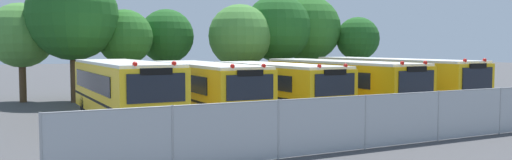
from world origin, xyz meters
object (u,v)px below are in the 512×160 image
(tree_1, at_px, (72,14))
(traffic_cone, at_px, (488,118))
(tree_4, at_px, (243,35))
(school_bus_3, at_px, (338,82))
(school_bus_0, at_px, (123,88))
(tree_3, at_px, (168,36))
(tree_6, at_px, (309,29))
(tree_7, at_px, (359,38))
(school_bus_1, at_px, (204,87))
(school_bus_4, at_px, (392,79))
(tree_5, at_px, (276,28))
(tree_2, at_px, (122,36))
(tree_0, at_px, (23,36))
(school_bus_2, at_px, (276,85))

(tree_1, relative_size, traffic_cone, 11.92)
(tree_1, relative_size, tree_4, 1.24)
(school_bus_3, relative_size, traffic_cone, 18.04)
(school_bus_0, height_order, tree_3, tree_3)
(school_bus_0, height_order, tree_6, tree_6)
(tree_6, relative_size, tree_7, 1.28)
(school_bus_0, xyz_separation_m, school_bus_1, (3.76, 0.11, -0.07))
(traffic_cone, bearing_deg, tree_4, 99.68)
(school_bus_1, relative_size, tree_4, 1.73)
(school_bus_0, relative_size, traffic_cone, 15.71)
(school_bus_4, height_order, traffic_cone, school_bus_4)
(school_bus_1, height_order, tree_5, tree_5)
(tree_5, relative_size, tree_7, 1.28)
(tree_1, height_order, tree_4, tree_1)
(school_bus_1, height_order, traffic_cone, school_bus_1)
(tree_2, relative_size, tree_5, 0.79)
(tree_1, distance_m, traffic_cone, 22.38)
(tree_5, bearing_deg, school_bus_4, -77.12)
(school_bus_3, bearing_deg, tree_6, -114.31)
(tree_3, relative_size, tree_4, 0.93)
(tree_4, distance_m, traffic_cone, 17.92)
(school_bus_3, bearing_deg, school_bus_1, -2.49)
(tree_5, xyz_separation_m, tree_6, (3.02, 0.40, -0.02))
(tree_1, relative_size, tree_6, 1.09)
(school_bus_4, xyz_separation_m, traffic_cone, (-1.96, -7.90, -1.10))
(school_bus_0, bearing_deg, school_bus_1, -179.73)
(tree_4, relative_size, tree_6, 0.88)
(school_bus_1, xyz_separation_m, tree_5, (9.05, 9.46, 3.17))
(tree_0, bearing_deg, tree_3, 3.99)
(school_bus_1, height_order, school_bus_3, school_bus_3)
(tree_5, bearing_deg, traffic_cone, -89.19)
(tree_4, xyz_separation_m, tree_6, (5.72, 0.66, 0.50))
(school_bus_1, xyz_separation_m, school_bus_2, (3.76, -0.17, -0.04))
(school_bus_1, xyz_separation_m, tree_1, (-4.80, 8.63, 3.72))
(tree_3, distance_m, tree_7, 14.13)
(tree_2, bearing_deg, school_bus_2, -58.25)
(school_bus_0, relative_size, tree_5, 1.44)
(tree_0, xyz_separation_m, tree_7, (22.78, -1.87, 0.04))
(school_bus_3, distance_m, traffic_cone, 8.03)
(tree_2, height_order, tree_7, tree_2)
(tree_2, bearing_deg, tree_0, 168.75)
(tree_3, bearing_deg, tree_0, -176.01)
(tree_0, relative_size, tree_4, 0.94)
(tree_4, bearing_deg, school_bus_1, -124.66)
(tree_3, distance_m, traffic_cone, 20.61)
(tree_2, distance_m, tree_4, 8.24)
(school_bus_2, relative_size, tree_0, 1.71)
(tree_0, height_order, tree_5, tree_5)
(tree_3, xyz_separation_m, tree_6, (10.55, -0.79, 0.57))
(tree_3, xyz_separation_m, tree_7, (13.91, -2.49, -0.07))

